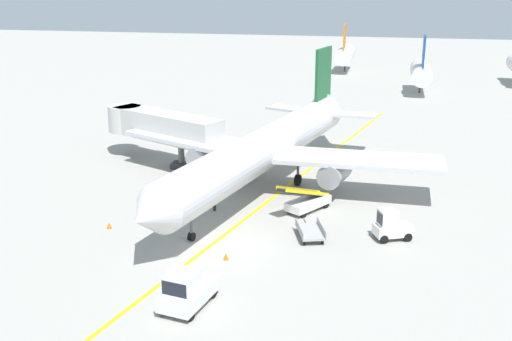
{
  "coord_description": "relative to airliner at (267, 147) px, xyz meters",
  "views": [
    {
      "loc": [
        10.09,
        -34.86,
        16.64
      ],
      "look_at": [
        0.41,
        8.93,
        2.5
      ],
      "focal_mm": 43.13,
      "sensor_mm": 36.0,
      "label": 1
    }
  ],
  "objects": [
    {
      "name": "airliner",
      "position": [
        0.0,
        0.0,
        0.0
      ],
      "size": [
        27.96,
        35.03,
        10.1
      ],
      "color": "silver",
      "rests_on": "ground"
    },
    {
      "name": "baggage_tug_near_wing",
      "position": [
        10.15,
        -8.71,
        -2.49
      ],
      "size": [
        2.72,
        2.16,
        2.1
      ],
      "color": "silver",
      "rests_on": "ground"
    },
    {
      "name": "taxi_line_yellow",
      "position": [
        -0.12,
        -7.46,
        -3.41
      ],
      "size": [
        18.04,
        78.07,
        0.01
      ],
      "primitive_type": "cube",
      "rotation": [
        0.0,
        0.0,
        -0.22
      ],
      "color": "yellow",
      "rests_on": "ground"
    },
    {
      "name": "safety_cone_nose_right",
      "position": [
        -8.9,
        -11.03,
        -3.2
      ],
      "size": [
        0.36,
        0.36,
        0.44
      ],
      "primitive_type": "cone",
      "color": "orange",
      "rests_on": "ground"
    },
    {
      "name": "pushback_tug",
      "position": [
        -0.21,
        -20.03,
        -2.42
      ],
      "size": [
        2.51,
        3.88,
        2.2
      ],
      "color": "silver",
      "rests_on": "ground"
    },
    {
      "name": "baggage_cart_loaded",
      "position": [
        4.93,
        -9.62,
        -2.95
      ],
      "size": [
        2.38,
        3.81,
        0.94
      ],
      "color": "#A5A5A8",
      "rests_on": "ground"
    },
    {
      "name": "safety_cone_nose_left",
      "position": [
        0.3,
        -14.04,
        -3.2
      ],
      "size": [
        0.36,
        0.36,
        0.44
      ],
      "primitive_type": "cone",
      "color": "orange",
      "rests_on": "ground"
    },
    {
      "name": "safety_cone_wingtip_left",
      "position": [
        -4.3,
        -6.29,
        -3.2
      ],
      "size": [
        0.36,
        0.36,
        0.44
      ],
      "primitive_type": "cone",
      "color": "orange",
      "rests_on": "ground"
    },
    {
      "name": "ground_plane",
      "position": [
        -0.53,
        -12.46,
        -3.42
      ],
      "size": [
        300.0,
        300.0,
        0.0
      ],
      "primitive_type": "plane",
      "color": "#9E9B93"
    },
    {
      "name": "belt_loader_forward_hold",
      "position": [
        4.03,
        -4.73,
        -2.64
      ],
      "size": [
        3.65,
        4.93,
        2.59
      ],
      "color": "silver",
      "rests_on": "ground"
    },
    {
      "name": "ground_crew_marshaller",
      "position": [
        -2.71,
        -6.17,
        -2.51
      ],
      "size": [
        0.36,
        0.24,
        1.7
      ],
      "color": "#26262D",
      "rests_on": "ground"
    },
    {
      "name": "jet_bridge",
      "position": [
        -11.47,
        4.89,
        0.12
      ],
      "size": [
        12.72,
        7.82,
        4.85
      ],
      "color": "beige",
      "rests_on": "ground"
    },
    {
      "name": "distant_aircraft_mid_left",
      "position": [
        13.8,
        47.27,
        -0.2
      ],
      "size": [
        3.0,
        10.1,
        8.8
      ],
      "color": "silver",
      "rests_on": "ground"
    },
    {
      "name": "distant_aircraft_far_left",
      "position": [
        1.0,
        67.15,
        -0.2
      ],
      "size": [
        3.0,
        10.1,
        8.8
      ],
      "color": "silver",
      "rests_on": "ground"
    }
  ]
}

